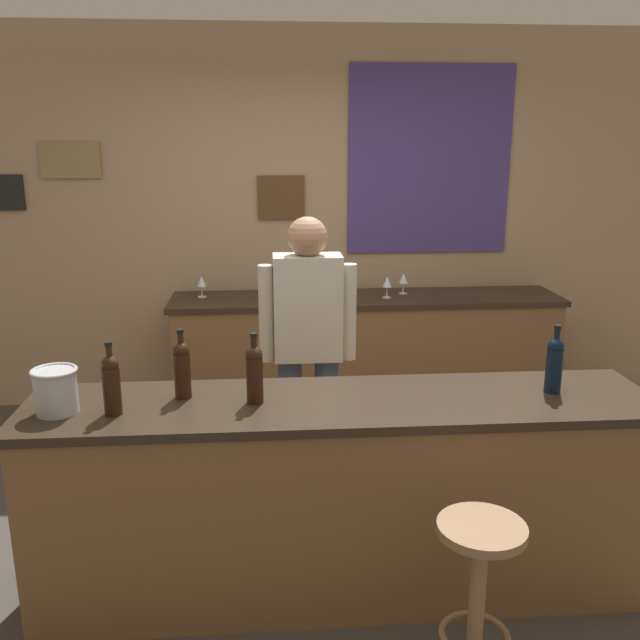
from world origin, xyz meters
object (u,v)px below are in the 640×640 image
(bar_stool, at_px, (478,579))
(wine_glass_b, at_px, (293,281))
(bartender, at_px, (308,344))
(wine_bottle_c, at_px, (255,372))
(wine_glass_c, at_px, (387,283))
(wine_bottle_a, at_px, (111,382))
(wine_bottle_b, at_px, (182,367))
(ice_bucket, at_px, (56,390))
(wine_glass_d, at_px, (403,279))
(wine_glass_a, at_px, (202,282))
(wine_bottle_d, at_px, (555,363))

(bar_stool, xyz_separation_m, wine_glass_b, (-0.56, 2.74, 0.55))
(bartender, bearing_deg, bar_stool, -69.19)
(wine_bottle_c, distance_m, wine_glass_c, 2.20)
(bar_stool, bearing_deg, wine_bottle_a, 158.46)
(wine_bottle_b, bearing_deg, wine_glass_b, 74.63)
(wine_bottle_c, height_order, ice_bucket, wine_bottle_c)
(bar_stool, xyz_separation_m, wine_glass_d, (0.25, 2.75, 0.55))
(wine_bottle_a, bearing_deg, wine_glass_c, 54.45)
(wine_glass_d, bearing_deg, bartender, -120.30)
(wine_glass_a, bearing_deg, wine_glass_b, -0.85)
(wine_glass_d, bearing_deg, wine_glass_c, -139.22)
(wine_glass_b, bearing_deg, ice_bucket, -115.95)
(wine_bottle_c, bearing_deg, bar_stool, -37.94)
(wine_bottle_b, height_order, ice_bucket, wine_bottle_b)
(wine_bottle_a, bearing_deg, wine_glass_d, 53.52)
(wine_glass_a, height_order, wine_glass_b, same)
(wine_glass_b, bearing_deg, wine_bottle_b, -105.37)
(wine_bottle_b, height_order, wine_bottle_c, same)
(wine_glass_c, bearing_deg, bar_stool, -92.41)
(wine_glass_b, xyz_separation_m, wine_glass_c, (0.67, -0.11, 0.00))
(bartender, xyz_separation_m, wine_bottle_b, (-0.58, -0.69, 0.12))
(wine_bottle_a, height_order, ice_bucket, wine_bottle_a)
(bartender, xyz_separation_m, wine_bottle_c, (-0.27, -0.78, 0.12))
(wine_bottle_c, relative_size, wine_glass_a, 1.97)
(wine_bottle_a, distance_m, wine_bottle_d, 1.88)
(ice_bucket, height_order, wine_glass_c, ice_bucket)
(wine_glass_d, bearing_deg, ice_bucket, -130.62)
(wine_bottle_d, bearing_deg, wine_glass_c, 101.26)
(bar_stool, xyz_separation_m, wine_bottle_a, (-1.38, 0.54, 0.60))
(wine_bottle_d, bearing_deg, wine_glass_b, 116.91)
(wine_bottle_d, relative_size, wine_glass_b, 1.97)
(wine_bottle_a, relative_size, wine_glass_a, 1.97)
(bartender, relative_size, wine_bottle_b, 5.29)
(bartender, xyz_separation_m, ice_bucket, (-1.07, -0.82, 0.08))
(wine_glass_c, bearing_deg, ice_bucket, -130.02)
(wine_bottle_a, xyz_separation_m, wine_glass_a, (0.16, 2.20, -0.05))
(wine_bottle_d, xyz_separation_m, wine_glass_c, (-0.39, 1.98, -0.05))
(wine_glass_a, height_order, wine_glass_d, same)
(wine_glass_d, bearing_deg, wine_bottle_c, -116.49)
(wine_bottle_d, relative_size, wine_glass_d, 1.97)
(wine_bottle_a, bearing_deg, wine_glass_a, 85.88)
(wine_glass_b, bearing_deg, wine_glass_d, 0.62)
(wine_glass_b, height_order, wine_glass_d, same)
(wine_bottle_d, distance_m, wine_glass_c, 2.01)
(wine_bottle_c, bearing_deg, bartender, 70.75)
(wine_bottle_d, height_order, wine_glass_c, wine_bottle_d)
(wine_bottle_d, relative_size, ice_bucket, 1.63)
(wine_bottle_d, relative_size, wine_glass_c, 1.97)
(wine_glass_b, bearing_deg, wine_glass_c, -9.68)
(bar_stool, height_order, wine_glass_a, wine_glass_a)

